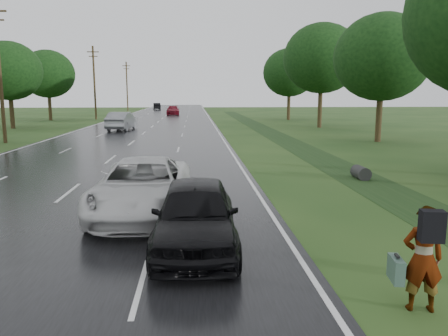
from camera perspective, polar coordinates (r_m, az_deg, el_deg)
road at (r=52.93m, az=-8.86°, el=5.75°), size 14.00×180.00×0.04m
edge_stripe_east at (r=52.78m, az=-1.50°, el=5.88°), size 0.12×180.00×0.01m
edge_stripe_west at (r=53.92m, az=-16.06°, el=5.58°), size 0.12×180.00×0.01m
center_line at (r=52.92m, az=-8.86°, el=5.77°), size 0.12×180.00×0.01m
drainage_ditch at (r=27.46m, az=10.85°, el=2.18°), size 2.20×120.00×0.56m
utility_pole_far at (r=64.12m, az=-16.58°, el=10.76°), size 1.60×0.26×10.00m
utility_pole_distant at (r=93.64m, az=-12.56°, el=10.46°), size 1.60×0.26×10.00m
tree_east_c at (r=34.55m, az=19.99°, el=13.43°), size 7.00×7.00×9.29m
tree_east_d at (r=47.65m, az=12.64°, el=13.80°), size 8.00×8.00×10.76m
tree_east_f at (r=61.08m, az=8.55°, el=12.23°), size 7.20×7.20×9.62m
tree_west_d at (r=50.29m, az=-26.32°, el=11.30°), size 6.60×6.60×8.80m
tree_west_f at (r=63.67m, az=-22.03°, el=11.32°), size 7.00×7.00×9.29m
pedestrian at (r=7.89m, az=24.42°, el=-10.57°), size 0.84×0.81×1.78m
white_pickup at (r=12.99m, az=-10.56°, el=-2.44°), size 2.72×5.81×1.61m
dark_sedan at (r=9.99m, az=-3.73°, el=-6.05°), size 1.98×4.67×1.57m
silver_sedan at (r=43.85m, az=-13.20°, el=6.00°), size 2.44×5.51×1.76m
far_car_red at (r=74.52m, az=-6.69°, el=7.49°), size 2.26×5.25×1.51m
far_car_dark at (r=100.46m, az=-8.77°, el=7.98°), size 2.10×4.59×1.46m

